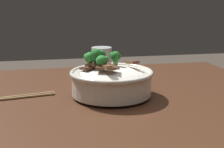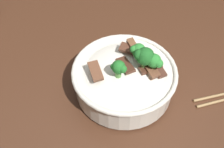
# 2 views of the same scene
# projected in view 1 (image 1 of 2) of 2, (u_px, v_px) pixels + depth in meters

# --- Properties ---
(dining_table) EXTENTS (1.26, 0.93, 0.81)m
(dining_table) POSITION_uv_depth(u_px,v_px,m) (86.00, 148.00, 0.95)
(dining_table) COLOR #472819
(dining_table) RESTS_ON ground
(rice_bowl) EXTENTS (0.25, 0.25, 0.15)m
(rice_bowl) POSITION_uv_depth(u_px,v_px,m) (111.00, 79.00, 0.94)
(rice_bowl) COLOR silver
(rice_bowl) RESTS_ON dining_table
(drinking_glass) EXTENTS (0.08, 0.08, 0.11)m
(drinking_glass) POSITION_uv_depth(u_px,v_px,m) (102.00, 63.00, 1.22)
(drinking_glass) COLOR white
(drinking_glass) RESTS_ON dining_table
(chopsticks_pair) EXTENTS (0.22, 0.06, 0.01)m
(chopsticks_pair) POSITION_uv_depth(u_px,v_px,m) (18.00, 97.00, 0.94)
(chopsticks_pair) COLOR #9E7A4C
(chopsticks_pair) RESTS_ON dining_table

